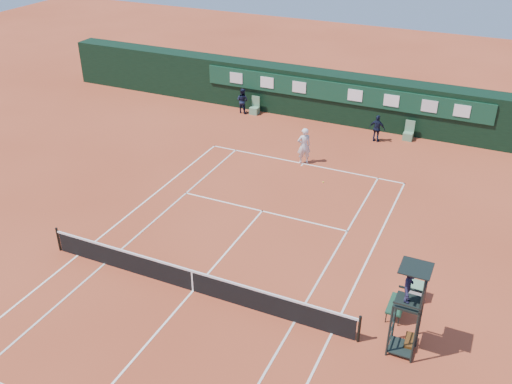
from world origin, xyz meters
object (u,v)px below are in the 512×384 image
at_px(tennis_net, 192,280).
at_px(cooler, 416,291).
at_px(player, 304,146).
at_px(umpire_chair, 410,292).
at_px(player_bench, 400,302).

xyz_separation_m(tennis_net, cooler, (7.73, 3.08, -0.18)).
bearing_deg(cooler, player, 131.09).
height_order(umpire_chair, cooler, umpire_chair).
xyz_separation_m(umpire_chair, player_bench, (-0.45, 1.70, -1.86)).
height_order(umpire_chair, player, umpire_chair).
xyz_separation_m(tennis_net, player_bench, (7.35, 1.87, 0.09)).
relative_size(player_bench, player, 0.59).
distance_m(player_bench, player, 12.53).
bearing_deg(player, tennis_net, 52.43).
xyz_separation_m(player_bench, player, (-7.39, 10.11, 0.42)).
bearing_deg(player, player_bench, 88.39).
bearing_deg(player, umpire_chair, 85.80).
distance_m(umpire_chair, cooler, 3.60).
distance_m(tennis_net, cooler, 8.32).
distance_m(tennis_net, player_bench, 7.59).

